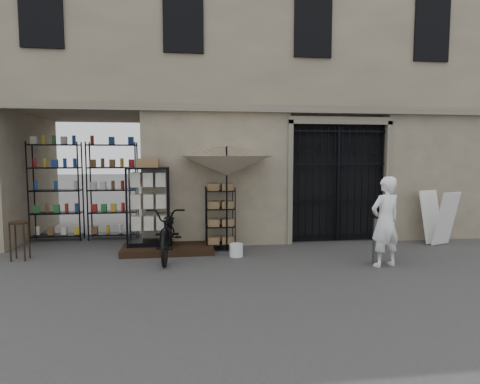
{
  "coord_description": "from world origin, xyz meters",
  "views": [
    {
      "loc": [
        -2.01,
        -7.36,
        2.17
      ],
      "look_at": [
        -0.8,
        1.4,
        1.35
      ],
      "focal_mm": 30.0,
      "sensor_mm": 36.0,
      "label": 1
    }
  ],
  "objects": [
    {
      "name": "step_platform",
      "position": [
        -2.4,
        1.55,
        0.07
      ],
      "size": [
        2.0,
        0.9,
        0.15
      ],
      "primitive_type": "cube",
      "color": "black",
      "rests_on": "ground"
    },
    {
      "name": "bicycle",
      "position": [
        -2.36,
        1.09,
        0.0
      ],
      "size": [
        0.81,
        1.16,
        2.13
      ],
      "primitive_type": "imported",
      "rotation": [
        0.0,
        0.0,
        -0.06
      ],
      "color": "black",
      "rests_on": "ground"
    },
    {
      "name": "iron_gate",
      "position": [
        1.75,
        2.28,
        1.5
      ],
      "size": [
        2.5,
        0.21,
        3.0
      ],
      "color": "black",
      "rests_on": "ground"
    },
    {
      "name": "ground",
      "position": [
        0.0,
        0.0,
        0.0
      ],
      "size": [
        80.0,
        80.0,
        0.0
      ],
      "primitive_type": "plane",
      "color": "black",
      "rests_on": "ground"
    },
    {
      "name": "display_cabinet",
      "position": [
        -2.83,
        1.71,
        0.93
      ],
      "size": [
        1.02,
        0.85,
        1.89
      ],
      "rotation": [
        0.0,
        0.0,
        -0.43
      ],
      "color": "black",
      "rests_on": "step_platform"
    },
    {
      "name": "white_bucket",
      "position": [
        -0.94,
        1.0,
        0.14
      ],
      "size": [
        0.36,
        0.36,
        0.27
      ],
      "primitive_type": "cylinder",
      "rotation": [
        0.0,
        0.0,
        -0.33
      ],
      "color": "silver",
      "rests_on": "ground"
    },
    {
      "name": "market_umbrella",
      "position": [
        -1.08,
        1.52,
        2.05
      ],
      "size": [
        1.95,
        1.98,
        2.85
      ],
      "rotation": [
        0.0,
        0.0,
        0.13
      ],
      "color": "black",
      "rests_on": "ground"
    },
    {
      "name": "easel_sign",
      "position": [
        4.06,
        1.48,
        0.66
      ],
      "size": [
        0.81,
        0.86,
        1.28
      ],
      "rotation": [
        0.0,
        0.0,
        0.34
      ],
      "color": "silver",
      "rests_on": "ground"
    },
    {
      "name": "wire_rack",
      "position": [
        -1.22,
        1.68,
        0.71
      ],
      "size": [
        0.66,
        0.49,
        1.45
      ],
      "rotation": [
        0.0,
        0.0,
        0.06
      ],
      "color": "black",
      "rests_on": "ground"
    },
    {
      "name": "shop_shelving",
      "position": [
        -4.55,
        3.3,
        1.25
      ],
      "size": [
        2.7,
        0.5,
        2.5
      ],
      "primitive_type": "cube",
      "color": "black",
      "rests_on": "ground"
    },
    {
      "name": "shop_recess",
      "position": [
        -4.5,
        2.8,
        1.5
      ],
      "size": [
        3.0,
        1.7,
        3.0
      ],
      "primitive_type": "cube",
      "color": "black",
      "rests_on": "ground"
    },
    {
      "name": "main_building",
      "position": [
        0.0,
        4.0,
        4.5
      ],
      "size": [
        14.0,
        4.0,
        9.0
      ],
      "primitive_type": "cube",
      "color": "gray",
      "rests_on": "ground"
    },
    {
      "name": "shopkeeper",
      "position": [
        1.83,
        -0.14,
        0.0
      ],
      "size": [
        1.05,
        1.86,
        0.42
      ],
      "primitive_type": "imported",
      "rotation": [
        0.0,
        0.0,
        3.39
      ],
      "color": "white",
      "rests_on": "ground"
    },
    {
      "name": "wooden_stool",
      "position": [
        -5.4,
        1.33,
        0.42
      ],
      "size": [
        0.48,
        0.48,
        0.8
      ],
      "rotation": [
        0.0,
        0.0,
        -0.29
      ],
      "color": "black",
      "rests_on": "ground"
    },
    {
      "name": "steel_bollard",
      "position": [
        1.78,
        0.06,
        0.45
      ],
      "size": [
        0.22,
        0.22,
        0.91
      ],
      "primitive_type": "cylinder",
      "rotation": [
        0.0,
        0.0,
        0.38
      ],
      "color": "#595C61",
      "rests_on": "ground"
    }
  ]
}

